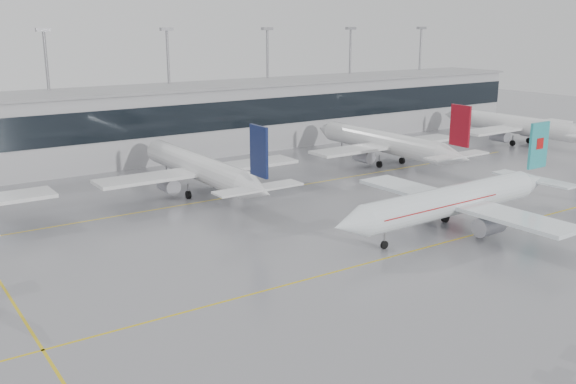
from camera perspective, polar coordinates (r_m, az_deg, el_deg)
ground at (r=64.23m, az=6.07°, el=-6.58°), size 320.00×320.00×0.00m
taxi_line_main at (r=64.23m, az=6.07°, el=-6.57°), size 120.00×0.25×0.01m
taxi_line_north at (r=88.03m, az=-6.61°, el=-0.68°), size 120.00×0.25×0.01m
taxi_line_cross at (r=65.34m, az=-24.14°, el=-7.46°), size 0.25×60.00×0.01m
terminal at (r=115.57m, az=-14.16°, el=5.69°), size 180.00×15.00×12.00m
terminal_glass at (r=108.36m, az=-12.80°, el=6.00°), size 180.00×0.20×5.00m
terminal_roof at (r=114.81m, az=-14.35°, el=8.75°), size 182.00×16.00×0.40m
light_masts at (r=120.34m, az=-15.39°, el=9.48°), size 156.40×1.00×22.60m
air_canada_jet at (r=76.49m, az=14.82°, el=-0.68°), size 36.01×28.65×11.28m
parked_jet_c at (r=90.34m, az=-7.77°, el=2.10°), size 29.64×36.96×11.72m
parked_jet_d at (r=110.09m, az=8.77°, el=4.33°), size 29.64×36.96×11.72m
parked_jet_e at (r=136.12m, az=19.70°, el=5.61°), size 29.64×36.96×11.72m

